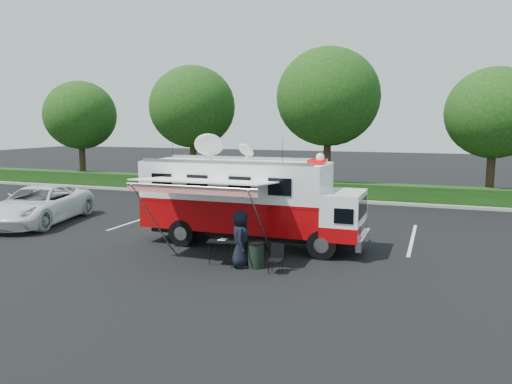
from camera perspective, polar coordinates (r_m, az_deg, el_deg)
ground_plane at (r=18.36m, az=-0.54°, el=-6.09°), size 120.00×120.00×0.00m
back_border at (r=30.02m, az=10.34°, el=8.89°), size 60.00×6.14×8.87m
stall_lines at (r=21.28m, az=1.05°, el=-4.11°), size 24.12×5.50×0.01m
command_truck at (r=18.05m, az=-0.76°, el=-0.91°), size 8.14×2.24×3.91m
awning at (r=16.11m, az=-6.13°, el=0.97°), size 4.44×2.32×2.69m
white_suv at (r=24.27m, az=-23.51°, el=-3.28°), size 3.93×6.36×1.64m
person at (r=15.70m, az=-1.76°, el=-8.55°), size 0.81×1.01×1.79m
folding_table at (r=15.80m, az=-3.74°, el=-5.65°), size 1.03×0.81×0.80m
folding_chair at (r=15.03m, az=2.35°, el=-7.34°), size 0.43×0.45×0.85m
trash_bin at (r=15.51m, az=-0.02°, el=-7.17°), size 0.54×0.54×0.82m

